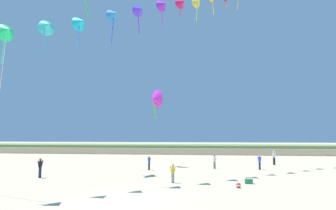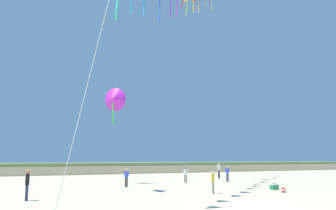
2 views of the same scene
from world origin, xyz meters
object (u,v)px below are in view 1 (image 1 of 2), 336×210
object	(u,v)px
person_near_left	(40,166)
beach_cooler	(249,181)
person_near_right	(149,162)
person_far_left	(274,157)
person_mid_center	(214,161)
person_far_right	(260,161)
large_kite_low_lead	(155,99)
beach_ball	(238,185)
person_far_center	(173,172)

from	to	relation	value
person_near_left	beach_cooler	distance (m)	17.38
person_near_right	person_far_left	bearing A→B (deg)	26.72
person_mid_center	beach_cooler	size ratio (longest dim) A/B	2.65
person_far_right	person_near_right	bearing A→B (deg)	-171.09
person_far_left	large_kite_low_lead	xyz separation A→B (m)	(-14.20, -3.37, 6.88)
person_far_left	beach_ball	world-z (taller)	person_far_left
person_near_left	person_far_left	world-z (taller)	person_far_left
person_near_left	large_kite_low_lead	distance (m)	14.88
person_far_right	beach_ball	world-z (taller)	person_far_right
person_far_left	large_kite_low_lead	bearing A→B (deg)	-166.65
person_near_right	person_far_left	size ratio (longest dim) A/B	0.85
beach_cooler	person_far_left	bearing A→B (deg)	70.74
person_near_left	beach_cooler	world-z (taller)	person_near_left
person_far_center	person_near_right	bearing A→B (deg)	113.08
person_mid_center	beach_cooler	world-z (taller)	person_mid_center
person_far_center	beach_ball	distance (m)	5.05
person_near_left	person_near_right	xyz separation A→B (m)	(8.28, 6.55, -0.11)
person_far_center	person_far_left	bearing A→B (deg)	54.03
person_far_right	large_kite_low_lead	bearing A→B (deg)	170.43
person_near_left	beach_ball	distance (m)	16.61
person_near_right	beach_cooler	bearing A→B (deg)	-39.30
person_far_left	person_far_center	world-z (taller)	person_far_left
person_far_left	beach_ball	distance (m)	17.56
beach_ball	person_near_right	bearing A→B (deg)	130.87
person_far_left	beach_ball	size ratio (longest dim) A/B	4.83
beach_cooler	large_kite_low_lead	bearing A→B (deg)	129.23
person_far_center	beach_cooler	xyz separation A→B (m)	(5.74, 0.37, -0.65)
person_near_right	person_far_right	size ratio (longest dim) A/B	0.95
beach_ball	person_far_left	bearing A→B (deg)	69.78
person_near_left	person_mid_center	xyz separation A→B (m)	(15.08, 8.68, -0.09)
large_kite_low_lead	beach_ball	size ratio (longest dim) A/B	9.66
person_far_center	large_kite_low_lead	distance (m)	13.93
person_far_left	beach_ball	xyz separation A→B (m)	(-6.06, -16.46, -0.83)
person_mid_center	person_far_center	size ratio (longest dim) A/B	1.03
beach_ball	person_near_left	bearing A→B (deg)	170.33
person_far_right	large_kite_low_lead	distance (m)	13.64
beach_ball	person_mid_center	bearing A→B (deg)	96.35
person_near_left	person_far_right	size ratio (longest dim) A/B	1.08
person_near_left	person_far_right	bearing A→B (deg)	22.91
person_far_right	large_kite_low_lead	size ratio (longest dim) A/B	0.45
person_near_right	person_near_left	bearing A→B (deg)	-141.63
person_near_left	large_kite_low_lead	size ratio (longest dim) A/B	0.48
person_near_left	large_kite_low_lead	bearing A→B (deg)	51.42
person_far_right	person_far_left	bearing A→B (deg)	63.55
beach_cooler	beach_ball	xyz separation A→B (m)	(-0.98, -1.92, -0.03)
person_mid_center	person_far_right	xyz separation A→B (m)	(4.69, -0.33, 0.02)
person_far_right	beach_cooler	bearing A→B (deg)	-104.79
person_far_left	large_kite_low_lead	size ratio (longest dim) A/B	0.50
person_near_left	person_near_right	world-z (taller)	person_near_left
person_near_right	person_far_right	xyz separation A→B (m)	(11.50, 1.80, 0.04)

